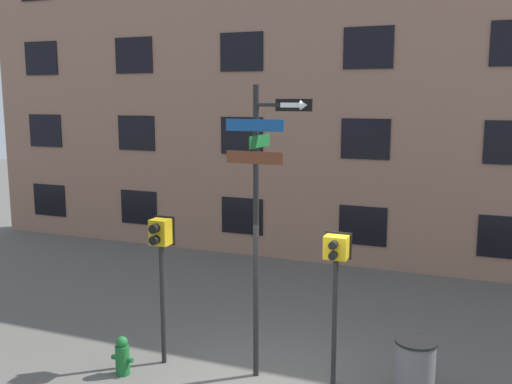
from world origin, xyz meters
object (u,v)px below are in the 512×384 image
Objects in this scene: pedestrian_signal_left at (161,250)px; trash_bin at (415,368)px; fire_hydrant at (122,356)px; pedestrian_signal_right at (336,267)px; street_sign_pole at (260,205)px.

pedestrian_signal_left is 4.36m from trash_bin.
pedestrian_signal_right is at bearing 15.66° from fire_hydrant.
trash_bin is (4.46, 1.05, 0.13)m from fire_hydrant.
street_sign_pole is at bearing -172.64° from pedestrian_signal_right.
street_sign_pole is 3.36m from trash_bin.
street_sign_pole reaches higher than trash_bin.
pedestrian_signal_left is at bearing -173.64° from trash_bin.
fire_hydrant is at bearing -123.95° from pedestrian_signal_left.
pedestrian_signal_left is 1.04× the size of pedestrian_signal_right.
street_sign_pole is 7.17× the size of fire_hydrant.
trash_bin reaches higher than fire_hydrant.
pedestrian_signal_right reaches higher than fire_hydrant.
street_sign_pole is 1.48m from pedestrian_signal_right.
trash_bin is (2.38, 0.29, -2.36)m from street_sign_pole.
street_sign_pole reaches higher than pedestrian_signal_right.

